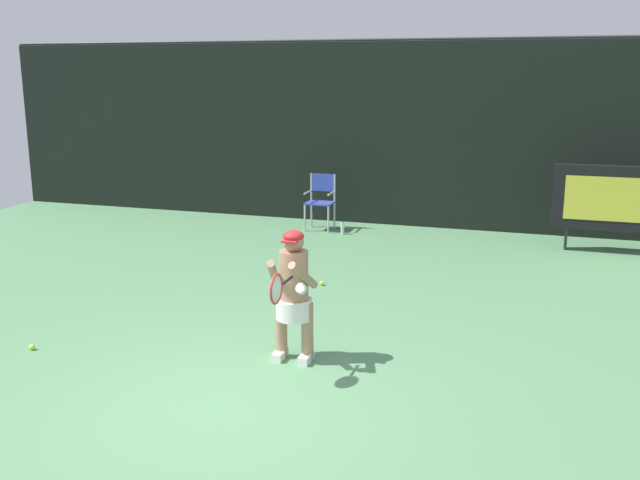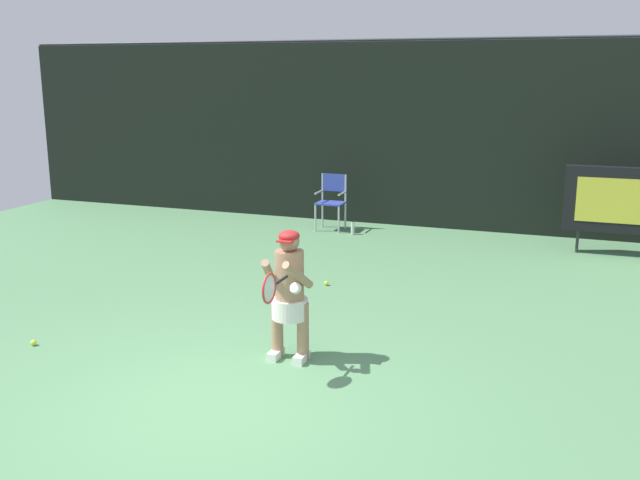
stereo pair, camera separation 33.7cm
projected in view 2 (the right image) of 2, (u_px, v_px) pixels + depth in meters
The scene contains 9 objects.
ground at pixel (203, 415), 6.56m from camera, with size 18.00×22.00×0.03m.
backdrop_screen at pixel (419, 135), 14.07m from camera, with size 18.00×0.12×3.66m.
scoreboard at pixel (634, 201), 11.88m from camera, with size 2.20×0.21×1.50m.
umpire_chair at pixel (332, 198), 14.03m from camera, with size 0.52×0.44×1.08m.
water_bottle at pixel (353, 228), 13.70m from camera, with size 0.07×0.07×0.27m.
tennis_player at pixel (289, 291), 7.65m from camera, with size 0.53×0.60×1.43m.
tennis_racket at pixel (270, 288), 7.03m from camera, with size 0.03×0.60×0.31m.
tennis_ball_loose at pixel (326, 283), 10.47m from camera, with size 0.07×0.07×0.07m.
tennis_ball_spare at pixel (34, 343), 8.19m from camera, with size 0.07×0.07×0.07m.
Camera 2 is at (3.08, -5.46, 3.06)m, focal length 40.40 mm.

